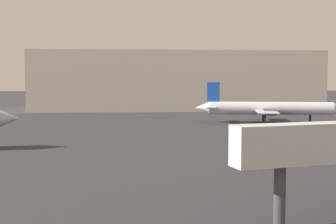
{
  "coord_description": "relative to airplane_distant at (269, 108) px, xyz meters",
  "views": [
    {
      "loc": [
        0.58,
        -12.41,
        8.96
      ],
      "look_at": [
        6.03,
        54.24,
        4.05
      ],
      "focal_mm": 50.67,
      "sensor_mm": 36.0,
      "label": 1
    }
  ],
  "objects": [
    {
      "name": "terminal_building",
      "position": [
        -14.32,
        43.96,
        5.12
      ],
      "size": [
        78.01,
        27.69,
        15.99
      ],
      "primitive_type": "cube",
      "color": "beige",
      "rests_on": "ground_plane"
    },
    {
      "name": "airplane_distant",
      "position": [
        0.0,
        0.0,
        0.0
      ],
      "size": [
        29.47,
        18.13,
        7.99
      ],
      "rotation": [
        0.0,
        0.0,
        -0.18
      ],
      "color": "silver",
      "rests_on": "ground_plane"
    }
  ]
}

